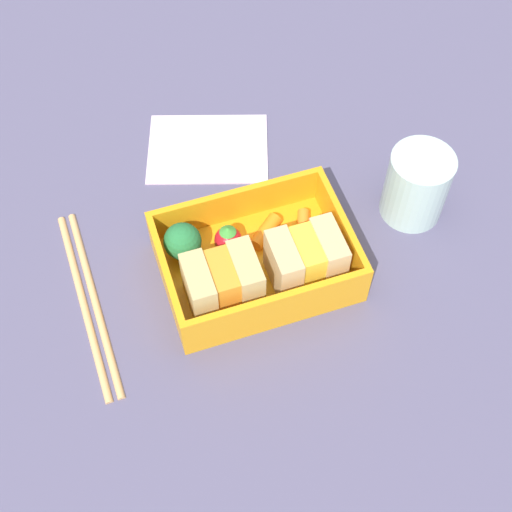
{
  "coord_description": "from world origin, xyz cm",
  "views": [
    {
      "loc": [
        11.18,
        33.41,
        57.31
      ],
      "look_at": [
        0.0,
        0.0,
        2.7
      ],
      "focal_mm": 50.0,
      "sensor_mm": 36.0,
      "label": 1
    }
  ],
  "objects_px": {
    "sandwich_left": "(306,259)",
    "carrot_stick_left": "(265,232)",
    "strawberry_far_left": "(228,239)",
    "drinking_glass": "(417,185)",
    "carrot_stick_far_left": "(303,228)",
    "broccoli_floret": "(183,242)",
    "folded_napkin": "(208,148)",
    "sandwich_center_left": "(223,283)",
    "chopstick_pair": "(89,300)"
  },
  "relations": [
    {
      "from": "sandwich_center_left",
      "to": "strawberry_far_left",
      "type": "relative_size",
      "value": 1.98
    },
    {
      "from": "folded_napkin",
      "to": "carrot_stick_far_left",
      "type": "bearing_deg",
      "value": 111.33
    },
    {
      "from": "sandwich_left",
      "to": "folded_napkin",
      "type": "bearing_deg",
      "value": -78.3
    },
    {
      "from": "strawberry_far_left",
      "to": "sandwich_left",
      "type": "bearing_deg",
      "value": 138.65
    },
    {
      "from": "carrot_stick_left",
      "to": "strawberry_far_left",
      "type": "bearing_deg",
      "value": 2.52
    },
    {
      "from": "carrot_stick_far_left",
      "to": "sandwich_center_left",
      "type": "bearing_deg",
      "value": 26.13
    },
    {
      "from": "strawberry_far_left",
      "to": "drinking_glass",
      "type": "relative_size",
      "value": 0.43
    },
    {
      "from": "carrot_stick_far_left",
      "to": "strawberry_far_left",
      "type": "distance_m",
      "value": 0.07
    },
    {
      "from": "carrot_stick_left",
      "to": "chopstick_pair",
      "type": "distance_m",
      "value": 0.18
    },
    {
      "from": "sandwich_left",
      "to": "strawberry_far_left",
      "type": "height_order",
      "value": "sandwich_left"
    },
    {
      "from": "carrot_stick_far_left",
      "to": "strawberry_far_left",
      "type": "relative_size",
      "value": 1.18
    },
    {
      "from": "carrot_stick_far_left",
      "to": "folded_napkin",
      "type": "xyz_separation_m",
      "value": [
        0.05,
        -0.14,
        -0.02
      ]
    },
    {
      "from": "carrot_stick_far_left",
      "to": "chopstick_pair",
      "type": "xyz_separation_m",
      "value": [
        0.21,
        0.0,
        -0.01
      ]
    },
    {
      "from": "broccoli_floret",
      "to": "drinking_glass",
      "type": "xyz_separation_m",
      "value": [
        -0.23,
        0.01,
        0.0
      ]
    },
    {
      "from": "carrot_stick_far_left",
      "to": "drinking_glass",
      "type": "relative_size",
      "value": 0.51
    },
    {
      "from": "sandwich_center_left",
      "to": "folded_napkin",
      "type": "distance_m",
      "value": 0.19
    },
    {
      "from": "sandwich_left",
      "to": "broccoli_floret",
      "type": "distance_m",
      "value": 0.11
    },
    {
      "from": "carrot_stick_far_left",
      "to": "drinking_glass",
      "type": "height_order",
      "value": "drinking_glass"
    },
    {
      "from": "carrot_stick_left",
      "to": "drinking_glass",
      "type": "relative_size",
      "value": 0.5
    },
    {
      "from": "drinking_glass",
      "to": "folded_napkin",
      "type": "xyz_separation_m",
      "value": [
        0.17,
        -0.14,
        -0.04
      ]
    },
    {
      "from": "sandwich_center_left",
      "to": "strawberry_far_left",
      "type": "height_order",
      "value": "sandwich_center_left"
    },
    {
      "from": "sandwich_left",
      "to": "carrot_stick_left",
      "type": "bearing_deg",
      "value": -68.9
    },
    {
      "from": "carrot_stick_left",
      "to": "chopstick_pair",
      "type": "xyz_separation_m",
      "value": [
        0.17,
        0.01,
        -0.02
      ]
    },
    {
      "from": "strawberry_far_left",
      "to": "chopstick_pair",
      "type": "relative_size",
      "value": 0.16
    },
    {
      "from": "drinking_glass",
      "to": "folded_napkin",
      "type": "height_order",
      "value": "drinking_glass"
    },
    {
      "from": "broccoli_floret",
      "to": "carrot_stick_left",
      "type": "bearing_deg",
      "value": 178.19
    },
    {
      "from": "carrot_stick_far_left",
      "to": "chopstick_pair",
      "type": "relative_size",
      "value": 0.19
    },
    {
      "from": "sandwich_left",
      "to": "strawberry_far_left",
      "type": "distance_m",
      "value": 0.08
    },
    {
      "from": "sandwich_left",
      "to": "chopstick_pair",
      "type": "xyz_separation_m",
      "value": [
        0.19,
        -0.04,
        -0.03
      ]
    },
    {
      "from": "sandwich_left",
      "to": "chopstick_pair",
      "type": "bearing_deg",
      "value": -11.94
    },
    {
      "from": "drinking_glass",
      "to": "carrot_stick_far_left",
      "type": "bearing_deg",
      "value": -0.37
    },
    {
      "from": "drinking_glass",
      "to": "broccoli_floret",
      "type": "bearing_deg",
      "value": -2.33
    },
    {
      "from": "carrot_stick_left",
      "to": "sandwich_center_left",
      "type": "bearing_deg",
      "value": 42.15
    },
    {
      "from": "sandwich_left",
      "to": "carrot_stick_far_left",
      "type": "distance_m",
      "value": 0.05
    },
    {
      "from": "chopstick_pair",
      "to": "sandwich_center_left",
      "type": "bearing_deg",
      "value": 160.67
    },
    {
      "from": "carrot_stick_left",
      "to": "folded_napkin",
      "type": "height_order",
      "value": "carrot_stick_left"
    },
    {
      "from": "carrot_stick_left",
      "to": "chopstick_pair",
      "type": "bearing_deg",
      "value": 3.52
    },
    {
      "from": "broccoli_floret",
      "to": "drinking_glass",
      "type": "bearing_deg",
      "value": 177.67
    },
    {
      "from": "strawberry_far_left",
      "to": "broccoli_floret",
      "type": "distance_m",
      "value": 0.04
    },
    {
      "from": "sandwich_center_left",
      "to": "strawberry_far_left",
      "type": "xyz_separation_m",
      "value": [
        -0.02,
        -0.05,
        -0.01
      ]
    },
    {
      "from": "carrot_stick_far_left",
      "to": "strawberry_far_left",
      "type": "bearing_deg",
      "value": -3.51
    },
    {
      "from": "carrot_stick_left",
      "to": "folded_napkin",
      "type": "relative_size",
      "value": 0.3
    },
    {
      "from": "sandwich_left",
      "to": "drinking_glass",
      "type": "bearing_deg",
      "value": -160.95
    },
    {
      "from": "strawberry_far_left",
      "to": "folded_napkin",
      "type": "bearing_deg",
      "value": -98.01
    },
    {
      "from": "carrot_stick_left",
      "to": "drinking_glass",
      "type": "xyz_separation_m",
      "value": [
        -0.15,
        0.01,
        0.02
      ]
    },
    {
      "from": "sandwich_left",
      "to": "broccoli_floret",
      "type": "height_order",
      "value": "sandwich_left"
    },
    {
      "from": "chopstick_pair",
      "to": "drinking_glass",
      "type": "relative_size",
      "value": 2.73
    },
    {
      "from": "drinking_glass",
      "to": "folded_napkin",
      "type": "bearing_deg",
      "value": -39.6
    },
    {
      "from": "sandwich_left",
      "to": "strawberry_far_left",
      "type": "bearing_deg",
      "value": -41.35
    },
    {
      "from": "sandwich_center_left",
      "to": "drinking_glass",
      "type": "relative_size",
      "value": 0.85
    }
  ]
}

